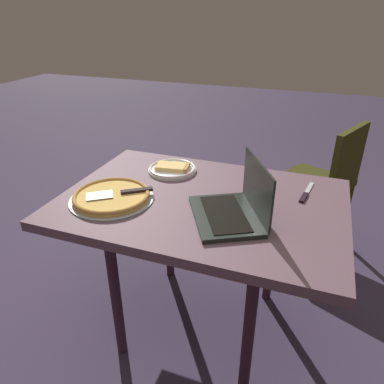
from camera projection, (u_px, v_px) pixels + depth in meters
name	position (u px, v px, depth m)	size (l,w,h in m)	color
ground_plane	(200.00, 321.00, 1.85)	(12.00, 12.00, 0.00)	#392E46
dining_table	(202.00, 212.00, 1.55)	(1.18, 0.82, 0.72)	#5C434D
laptop	(235.00, 207.00, 1.37)	(0.37, 0.40, 0.22)	black
pizza_plate	(173.00, 169.00, 1.76)	(0.24, 0.24, 0.04)	white
pizza_tray	(112.00, 196.00, 1.50)	(0.35, 0.35, 0.03)	#939DA0
table_knife	(306.00, 194.00, 1.55)	(0.05, 0.21, 0.01)	#B6BDBB
chair_near	(325.00, 179.00, 2.22)	(0.53, 0.53, 0.84)	#32310D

